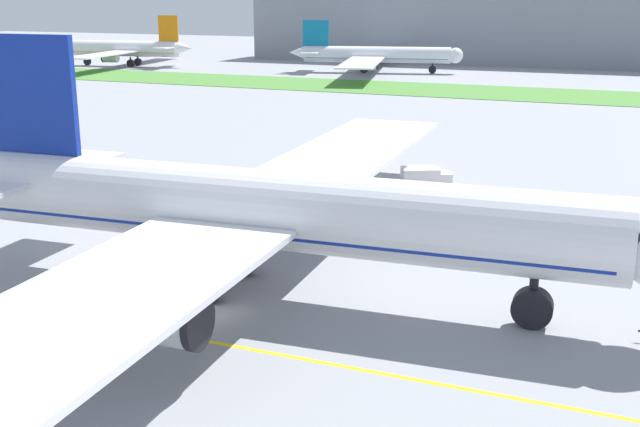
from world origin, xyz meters
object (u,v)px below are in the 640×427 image
service_truck_fuel_bowser (425,179)px  parked_airliner_far_left (127,49)px  airliner_foreground (261,211)px  parked_airliner_far_centre (374,55)px

service_truck_fuel_bowser → parked_airliner_far_left: size_ratio=0.09×
airliner_foreground → service_truck_fuel_bowser: (2.75, 30.40, -4.15)m
airliner_foreground → parked_airliner_far_centre: bearing=106.1°
airliner_foreground → service_truck_fuel_bowser: 30.80m
service_truck_fuel_bowser → parked_airliner_far_left: bearing=136.1°
airliner_foreground → parked_airliner_far_left: 178.68m
service_truck_fuel_bowser → parked_airliner_far_centre: parked_airliner_far_centre is taller
airliner_foreground → parked_airliner_far_centre: size_ratio=1.19×
parked_airliner_far_left → airliner_foreground: bearing=-51.6°
airliner_foreground → service_truck_fuel_bowser: size_ratio=15.76×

